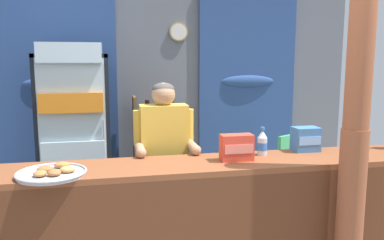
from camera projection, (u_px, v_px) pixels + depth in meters
The scene contains 11 objects.
back_wall_curtained at pixel (165, 88), 4.93m from camera, with size 4.88×0.22×2.58m.
stall_counter at pixel (205, 217), 2.69m from camera, with size 3.54×0.50×0.95m.
timber_post at pixel (355, 137), 2.54m from camera, with size 0.20×0.18×2.44m.
drink_fridge at pixel (75, 122), 4.15m from camera, with size 0.75×0.63×1.85m.
bottle_shelf_rack at pixel (153, 145), 4.69m from camera, with size 0.48×0.28×1.25m.
plastic_lawn_chair at pixel (281, 164), 4.41m from camera, with size 0.60×0.60×0.86m.
shopkeeper at pixel (164, 150), 3.17m from camera, with size 0.50×0.42×1.49m.
soda_bottle_water at pixel (262, 143), 2.94m from camera, with size 0.08×0.08×0.22m.
snack_box_crackers at pixel (237, 147), 2.78m from camera, with size 0.23×0.12×0.19m.
snack_box_biscuit at pixel (306, 139), 3.08m from camera, with size 0.20×0.15×0.19m.
pastry_tray at pixel (52, 173), 2.42m from camera, with size 0.44×0.44×0.06m.
Camera 1 is at (-0.71, -2.20, 1.66)m, focal length 36.00 mm.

